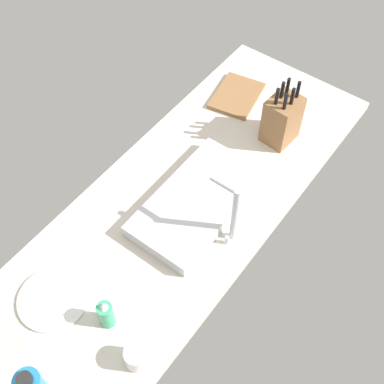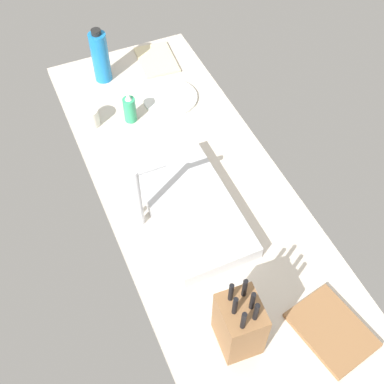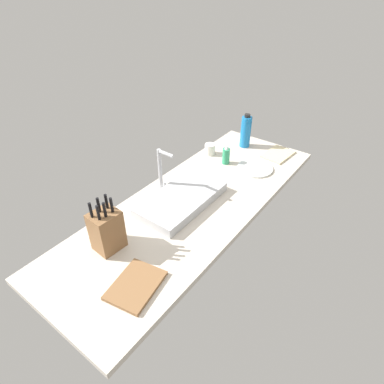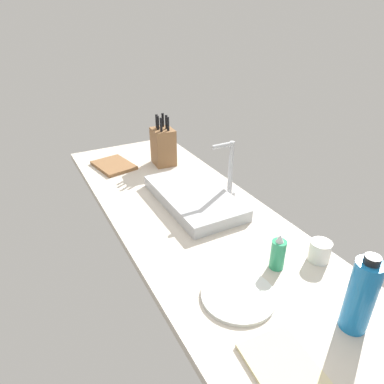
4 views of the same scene
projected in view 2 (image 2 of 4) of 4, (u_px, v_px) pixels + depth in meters
countertop_slab at (199, 198)px, 186.11cm from camera, size 193.59×67.89×3.50cm
sink_basin at (191, 208)px, 177.79cm from camera, size 53.90×28.47×5.59cm
faucet at (140, 194)px, 164.82cm from camera, size 5.50×11.70×28.29cm
knife_block at (239, 324)px, 142.28cm from camera, size 14.32×12.52×28.87cm
cutting_board at (332, 330)px, 151.69cm from camera, size 27.45×22.46×1.80cm
soap_bottle at (130, 109)px, 204.96cm from camera, size 5.19×5.19×13.93cm
water_bottle at (100, 57)px, 216.82cm from camera, size 7.66×7.66×25.47cm
dinner_plate at (170, 98)px, 217.33cm from camera, size 23.92×23.92×1.20cm
dish_towel at (157, 60)px, 233.72cm from camera, size 24.99×18.38×1.20cm
coffee_mug at (90, 117)px, 204.95cm from camera, size 7.68×7.68×7.87cm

